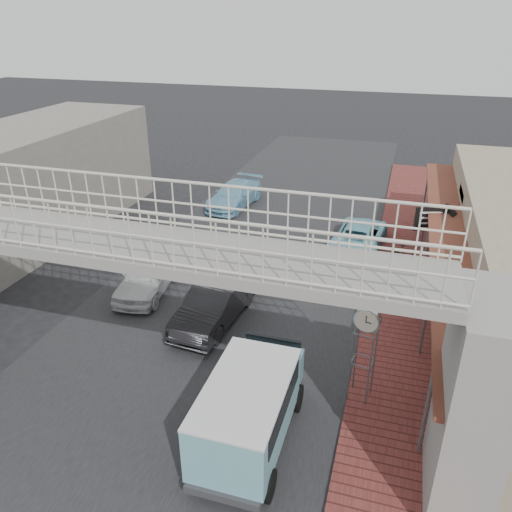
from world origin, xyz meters
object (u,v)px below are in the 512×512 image
Objects in this scene: angkot_curb at (360,234)px; angkot_van at (249,403)px; angkot_far at (235,195)px; motorcycle_far at (407,257)px; motorcycle_near at (390,261)px; arrow_sign at (452,220)px; dark_sedan at (215,303)px; street_clock at (367,324)px; white_hatchback at (148,275)px.

angkot_curb is 12.66m from angkot_van.
motorcycle_far is (9.31, -5.10, -0.09)m from angkot_far.
arrow_sign is (2.04, -0.17, 2.09)m from motorcycle_near.
arrow_sign is (3.49, -2.50, 2.06)m from angkot_curb.
arrow_sign is (4.79, 10.07, 1.38)m from angkot_van.
angkot_far is 17.06m from angkot_van.
angkot_van is at bearing -176.97° from motorcycle_far.
street_clock is at bearing -20.64° from dark_sedan.
motorcycle_near is 0.93m from motorcycle_far.
dark_sedan is at bearing -66.89° from angkot_far.
angkot_curb is 10.37m from street_clock.
white_hatchback is 9.84m from angkot_far.
angkot_far is 10.62m from motorcycle_far.
angkot_van is 1.30× the size of arrow_sign.
angkot_van is 11.24m from arrow_sign.
angkot_curb is at bearing -18.01° from angkot_far.
motorcycle_near is (8.76, 4.09, -0.10)m from white_hatchback.
street_clock is at bearing -51.11° from angkot_far.
dark_sedan is 7.68m from motorcycle_near.
street_clock is at bearing 101.30° from angkot_curb.
street_clock is at bearing -166.36° from motorcycle_far.
angkot_far is at bearing -20.34° from angkot_curb.
arrow_sign is at bearing 83.00° from street_clock.
white_hatchback reaches higher than angkot_curb.
angkot_far is 1.40× the size of arrow_sign.
street_clock reaches higher than white_hatchback.
motorcycle_far is at bearing -21.29° from angkot_far.
angkot_curb is at bearing 34.45° from white_hatchback.
angkot_van is at bearing -55.44° from dark_sedan.
white_hatchback is 11.65m from arrow_sign.
arrow_sign reaches higher than dark_sedan.
motorcycle_near is at bearing 74.98° from angkot_van.
dark_sedan is 2.81× the size of motorcycle_far.
dark_sedan is at bearing 154.33° from motorcycle_far.
motorcycle_near is (5.54, 5.32, -0.13)m from dark_sedan.
street_clock reaches higher than angkot_van.
angkot_far is 12.39m from arrow_sign.
motorcycle_far is at bearing -54.81° from motorcycle_near.
white_hatchback is 2.18× the size of motorcycle_near.
white_hatchback reaches higher than motorcycle_near.
motorcycle_far is at bearing 93.54° from street_clock.
arrow_sign is at bearing 149.45° from angkot_curb.
angkot_curb is 1.38× the size of arrow_sign.
angkot_far is 16.01m from street_clock.
angkot_far is at bearing 82.53° from white_hatchback.
angkot_far reaches higher than motorcycle_far.
arrow_sign is at bearing -100.47° from motorcycle_far.
motorcycle_near is (1.45, -2.33, -0.03)m from angkot_curb.
dark_sedan is 8.61m from motorcycle_far.
angkot_far is 2.44× the size of motorcycle_near.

